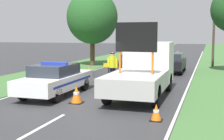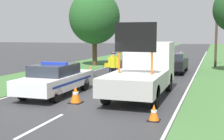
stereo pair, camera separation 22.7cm
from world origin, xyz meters
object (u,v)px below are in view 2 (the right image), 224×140
object	(u,v)px
work_truck	(144,70)
traffic_cone_centre_front	(143,75)
traffic_cone_behind_barrier	(154,113)
roadside_tree_near_left	(94,17)
police_car	(56,79)
road_barrier	(129,67)
pedestrian_civilian	(125,67)
traffic_cone_near_truck	(90,71)
utility_pole	(217,22)
police_officer	(113,65)
queued_car_hatch_blue	(138,55)
queued_car_sedan_black	(173,62)
traffic_cone_near_police	(76,94)

from	to	relation	value
work_truck	traffic_cone_centre_front	xyz separation A→B (m)	(-0.98, 4.38, -0.86)
traffic_cone_behind_barrier	roadside_tree_near_left	distance (m)	18.56
police_car	traffic_cone_centre_front	distance (m)	6.37
road_barrier	traffic_cone_centre_front	xyz separation A→B (m)	(0.72, 0.65, -0.56)
police_car	pedestrian_civilian	distance (m)	4.97
pedestrian_civilian	police_car	bearing A→B (deg)	-116.67
traffic_cone_near_truck	roadside_tree_near_left	world-z (taller)	roadside_tree_near_left
work_truck	utility_pole	bearing A→B (deg)	-102.09
police_car	police_officer	world-z (taller)	police_officer
queued_car_hatch_blue	police_officer	bearing A→B (deg)	96.82
work_truck	traffic_cone_near_truck	distance (m)	7.11
traffic_cone_near_truck	queued_car_sedan_black	distance (m)	6.30
road_barrier	utility_pole	distance (m)	11.64
queued_car_sedan_black	traffic_cone_near_police	bearing A→B (deg)	77.94
police_officer	roadside_tree_near_left	distance (m)	10.48
queued_car_sedan_black	utility_pole	size ratio (longest dim) A/B	0.59
police_car	road_barrier	xyz separation A→B (m)	(2.17, 5.01, 0.13)
work_truck	roadside_tree_near_left	world-z (taller)	roadside_tree_near_left
police_car	traffic_cone_near_police	distance (m)	2.10
traffic_cone_centre_front	queued_car_hatch_blue	distance (m)	10.85
police_car	utility_pole	size ratio (longest dim) A/B	0.67
pedestrian_civilian	roadside_tree_near_left	distance (m)	10.66
traffic_cone_near_truck	traffic_cone_behind_barrier	xyz separation A→B (m)	(6.08, -9.39, -0.06)
work_truck	roadside_tree_near_left	size ratio (longest dim) A/B	0.88
roadside_tree_near_left	utility_pole	bearing A→B (deg)	11.26
pedestrian_civilian	roadside_tree_near_left	bearing A→B (deg)	119.59
pedestrian_civilian	traffic_cone_behind_barrier	world-z (taller)	pedestrian_civilian
police_officer	traffic_cone_near_police	size ratio (longest dim) A/B	2.45
queued_car_sedan_black	roadside_tree_near_left	xyz separation A→B (m)	(-7.30, 2.88, 3.53)
police_car	work_truck	distance (m)	4.10
queued_car_hatch_blue	pedestrian_civilian	bearing A→B (deg)	100.18
traffic_cone_centre_front	traffic_cone_near_truck	world-z (taller)	traffic_cone_near_truck
police_officer	pedestrian_civilian	size ratio (longest dim) A/B	1.11
road_barrier	traffic_cone_centre_front	size ratio (longest dim) A/B	4.96
police_car	roadside_tree_near_left	distance (m)	13.98
police_car	pedestrian_civilian	bearing A→B (deg)	59.92
traffic_cone_near_police	traffic_cone_centre_front	xyz separation A→B (m)	(1.29, 6.96, -0.05)
pedestrian_civilian	traffic_cone_behind_barrier	size ratio (longest dim) A/B	2.86
police_officer	work_truck	bearing A→B (deg)	158.46
police_car	traffic_cone_near_truck	xyz separation A→B (m)	(-0.93, 6.45, -0.40)
pedestrian_civilian	traffic_cone_near_truck	world-z (taller)	pedestrian_civilian
traffic_cone_near_truck	roadside_tree_near_left	bearing A→B (deg)	108.94
pedestrian_civilian	queued_car_sedan_black	world-z (taller)	pedestrian_civilian
roadside_tree_near_left	utility_pole	size ratio (longest dim) A/B	0.91
police_officer	roadside_tree_near_left	bearing A→B (deg)	-33.12
traffic_cone_near_police	traffic_cone_near_truck	distance (m)	8.16
roadside_tree_near_left	utility_pole	world-z (taller)	utility_pole
work_truck	pedestrian_civilian	world-z (taller)	work_truck
pedestrian_civilian	queued_car_hatch_blue	distance (m)	11.78
utility_pole	traffic_cone_centre_front	bearing A→B (deg)	-113.50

